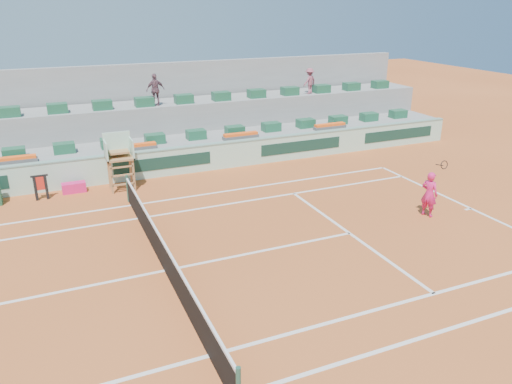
# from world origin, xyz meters

# --- Properties ---
(ground) EXTENTS (90.00, 90.00, 0.00)m
(ground) POSITION_xyz_m (0.00, 0.00, 0.00)
(ground) COLOR #A64C20
(ground) RESTS_ON ground
(seating_tier_lower) EXTENTS (36.00, 4.00, 1.20)m
(seating_tier_lower) POSITION_xyz_m (0.00, 10.70, 0.60)
(seating_tier_lower) COLOR gray
(seating_tier_lower) RESTS_ON ground
(seating_tier_upper) EXTENTS (36.00, 2.40, 2.60)m
(seating_tier_upper) POSITION_xyz_m (0.00, 12.30, 1.30)
(seating_tier_upper) COLOR gray
(seating_tier_upper) RESTS_ON ground
(stadium_back_wall) EXTENTS (36.00, 0.40, 4.40)m
(stadium_back_wall) POSITION_xyz_m (0.00, 13.90, 2.20)
(stadium_back_wall) COLOR gray
(stadium_back_wall) RESTS_ON ground
(player_bag) EXTENTS (0.94, 0.42, 0.42)m
(player_bag) POSITION_xyz_m (-1.89, 7.87, 0.21)
(player_bag) COLOR #DC1C66
(player_bag) RESTS_ON ground
(spectator_mid) EXTENTS (0.95, 0.48, 1.56)m
(spectator_mid) POSITION_xyz_m (2.57, 11.57, 3.38)
(spectator_mid) COLOR #6A4652
(spectator_mid) RESTS_ON seating_tier_upper
(spectator_right) EXTENTS (1.04, 0.83, 1.40)m
(spectator_right) POSITION_xyz_m (11.18, 11.65, 3.30)
(spectator_right) COLOR #904857
(spectator_right) RESTS_ON seating_tier_upper
(court_lines) EXTENTS (23.89, 11.09, 0.01)m
(court_lines) POSITION_xyz_m (0.00, 0.00, 0.01)
(court_lines) COLOR silver
(court_lines) RESTS_ON ground
(tennis_net) EXTENTS (0.10, 11.97, 1.10)m
(tennis_net) POSITION_xyz_m (0.00, 0.00, 0.53)
(tennis_net) COLOR black
(tennis_net) RESTS_ON ground
(advertising_hoarding) EXTENTS (36.00, 0.34, 1.26)m
(advertising_hoarding) POSITION_xyz_m (0.02, 8.50, 0.63)
(advertising_hoarding) COLOR #A6D1B8
(advertising_hoarding) RESTS_ON ground
(umpire_chair) EXTENTS (1.10, 0.90, 2.40)m
(umpire_chair) POSITION_xyz_m (0.00, 7.50, 1.54)
(umpire_chair) COLOR #976739
(umpire_chair) RESTS_ON ground
(seat_row_lower) EXTENTS (32.90, 0.60, 0.44)m
(seat_row_lower) POSITION_xyz_m (0.00, 9.80, 1.42)
(seat_row_lower) COLOR #1B5337
(seat_row_lower) RESTS_ON seating_tier_lower
(seat_row_upper) EXTENTS (32.90, 0.60, 0.44)m
(seat_row_upper) POSITION_xyz_m (0.00, 11.70, 2.82)
(seat_row_upper) COLOR #1B5337
(seat_row_upper) RESTS_ON seating_tier_upper
(flower_planters) EXTENTS (26.80, 0.36, 0.28)m
(flower_planters) POSITION_xyz_m (-1.50, 9.00, 1.33)
(flower_planters) COLOR #505050
(flower_planters) RESTS_ON seating_tier_lower
(towel_rack) EXTENTS (0.65, 0.11, 1.03)m
(towel_rack) POSITION_xyz_m (-3.13, 7.51, 0.60)
(towel_rack) COLOR black
(towel_rack) RESTS_ON ground
(tennis_player) EXTENTS (0.61, 0.92, 2.28)m
(tennis_player) POSITION_xyz_m (9.87, 0.16, 0.86)
(tennis_player) COLOR #DC1C66
(tennis_player) RESTS_ON ground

